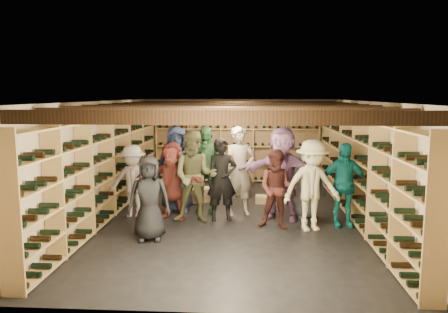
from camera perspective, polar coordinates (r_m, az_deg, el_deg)
ground at (r=9.15m, az=0.91°, el=-8.00°), size 8.00×8.00×0.00m
walls at (r=8.89m, az=0.93°, el=-0.54°), size 5.52×8.02×2.40m
ceiling at (r=8.79m, az=0.95°, el=7.21°), size 5.50×8.00×0.01m
ceiling_joists at (r=8.79m, az=0.95°, el=6.30°), size 5.40×7.12×0.18m
wine_rack_left at (r=9.38m, az=-14.96°, el=-1.14°), size 0.32×7.50×2.15m
wine_rack_right at (r=9.16m, az=17.21°, el=-1.44°), size 0.32×7.50×2.15m
wine_rack_back at (r=12.70m, az=1.71°, el=1.49°), size 4.70×0.30×2.15m
crate_stack_left at (r=11.16m, az=2.03°, el=-3.25°), size 0.54×0.39×0.68m
crate_stack_right at (r=10.42m, az=-3.15°, el=-5.03°), size 0.58×0.47×0.34m
crate_loose at (r=10.38m, az=5.52°, el=-5.59°), size 0.51×0.34×0.17m
person_0 at (r=7.74m, az=-9.77°, el=-5.40°), size 0.80×0.60×1.49m
person_1 at (r=8.80m, az=-0.28°, el=-3.02°), size 0.69×0.53×1.68m
person_2 at (r=8.68m, az=-3.83°, el=-2.66°), size 0.89×0.70×1.83m
person_3 at (r=8.30m, az=11.39°, el=-3.74°), size 1.24×0.91×1.71m
person_4 at (r=8.72m, az=15.28°, el=-3.55°), size 0.98×0.45×1.63m
person_5 at (r=9.01m, az=-6.79°, el=-3.09°), size 1.55×0.89×1.59m
person_6 at (r=9.51m, az=-6.20°, el=-1.66°), size 0.96×0.67×1.86m
person_7 at (r=9.19m, az=2.05°, el=-1.91°), size 0.79×0.65×1.88m
person_8 at (r=8.35m, az=6.97°, el=-4.27°), size 0.82×0.69×1.51m
person_9 at (r=9.27m, az=-11.81°, el=-3.15°), size 1.01×0.63×1.51m
person_10 at (r=9.40m, az=-2.43°, el=-1.70°), size 1.13×0.54×1.87m
person_11 at (r=8.88m, az=7.54°, el=-2.25°), size 1.85×1.17×1.90m
person_12 at (r=9.11m, az=10.80°, el=-3.39°), size 0.83×0.66×1.49m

